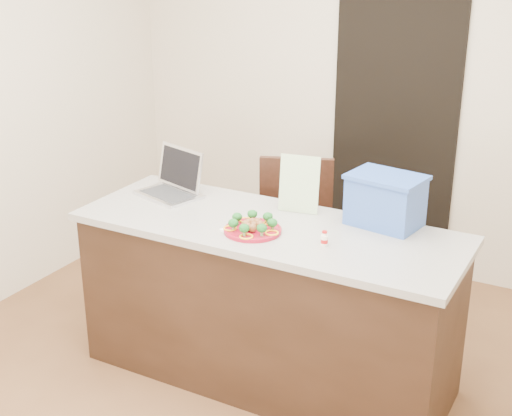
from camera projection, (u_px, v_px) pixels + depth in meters
The scene contains 16 objects.
ground at pixel (245, 398), 3.84m from camera, with size 4.00×4.00×0.00m, color brown.
room_shell at pixel (244, 101), 3.26m from camera, with size 4.00×4.00×4.00m.
doorway at pixel (393, 136), 5.06m from camera, with size 0.90×0.02×2.00m, color black.
island at pixel (267, 302), 3.88m from camera, with size 2.06×0.76×0.92m.
plate at pixel (253, 230), 3.62m from camera, with size 0.30×0.30×0.02m.
meatballs at pixel (252, 224), 3.61m from camera, with size 0.11×0.12×0.04m.
broccoli at pixel (253, 221), 3.60m from camera, with size 0.25×0.25×0.04m.
pepper_rings at pixel (253, 228), 3.62m from camera, with size 0.28×0.29×0.01m.
napkin at pixel (242, 231), 3.63m from camera, with size 0.17×0.17×0.01m, color white.
fork at pixel (240, 228), 3.64m from camera, with size 0.05×0.16×0.00m.
knife at pixel (246, 232), 3.60m from camera, with size 0.05×0.18×0.01m.
yogurt_bottle at pixel (324, 240), 3.46m from camera, with size 0.04×0.04×0.08m.
laptop at pixel (174, 182), 4.15m from camera, with size 0.42×0.38×0.26m.
leaflet at pixel (299, 184), 3.84m from camera, with size 0.22×0.00×0.31m, color white.
blue_box at pixel (385, 200), 3.67m from camera, with size 0.41×0.33×0.27m.
chair at pixel (288, 231), 4.47m from camera, with size 0.60×0.61×1.04m.
Camera 1 is at (1.59, -2.80, 2.33)m, focal length 50.00 mm.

